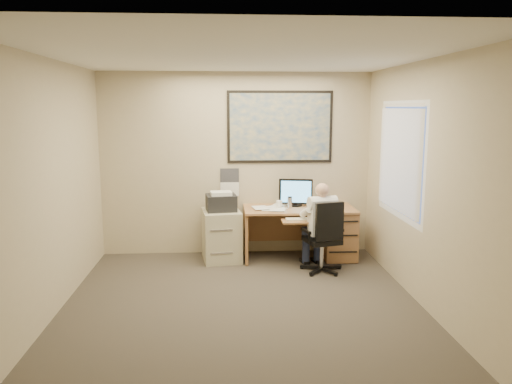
{
  "coord_description": "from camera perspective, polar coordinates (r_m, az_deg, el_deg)",
  "views": [
    {
      "loc": [
        -0.2,
        -5.14,
        2.19
      ],
      "look_at": [
        0.23,
        1.3,
        1.09
      ],
      "focal_mm": 35.0,
      "sensor_mm": 36.0,
      "label": 1
    }
  ],
  "objects": [
    {
      "name": "desk",
      "position": [
        7.4,
        7.47,
        -4.07
      ],
      "size": [
        1.6,
        0.97,
        1.14
      ],
      "color": "#A97648",
      "rests_on": "ground"
    },
    {
      "name": "world_map",
      "position": [
        7.43,
        2.76,
        7.43
      ],
      "size": [
        1.56,
        0.03,
        1.06
      ],
      "primitive_type": "cube",
      "color": "#1E4C93",
      "rests_on": "room_shell"
    },
    {
      "name": "office_chair",
      "position": [
        6.77,
        7.51,
        -6.74
      ],
      "size": [
        0.71,
        0.71,
        0.98
      ],
      "rotation": [
        0.0,
        0.0,
        0.25
      ],
      "color": "black",
      "rests_on": "ground"
    },
    {
      "name": "room_shell",
      "position": [
        5.22,
        -1.59,
        0.4
      ],
      "size": [
        4.0,
        4.5,
        2.7
      ],
      "color": "#39332C",
      "rests_on": "ground"
    },
    {
      "name": "filing_cabinet",
      "position": [
        7.23,
        -3.97,
        -4.42
      ],
      "size": [
        0.6,
        0.69,
        1.01
      ],
      "rotation": [
        0.0,
        0.0,
        0.13
      ],
      "color": "#B9B395",
      "rests_on": "ground"
    },
    {
      "name": "person",
      "position": [
        6.76,
        7.54,
        -4.02
      ],
      "size": [
        0.63,
        0.79,
        1.2
      ],
      "primitive_type": null,
      "rotation": [
        0.0,
        0.0,
        0.22
      ],
      "color": "white",
      "rests_on": "office_chair"
    },
    {
      "name": "window_blinds",
      "position": [
        6.36,
        16.16,
        3.52
      ],
      "size": [
        0.06,
        1.4,
        1.3
      ],
      "primitive_type": null,
      "color": "beige",
      "rests_on": "room_shell"
    },
    {
      "name": "wall_calendar",
      "position": [
        7.47,
        -3.03,
        1.11
      ],
      "size": [
        0.28,
        0.01,
        0.42
      ],
      "primitive_type": "cube",
      "color": "white",
      "rests_on": "room_shell"
    }
  ]
}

